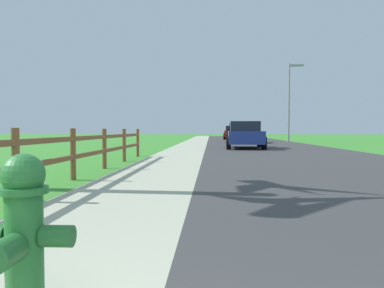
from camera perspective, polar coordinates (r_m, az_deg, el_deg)
ground_plane at (r=25.11m, az=2.19°, el=-0.12°), size 120.00×120.00×0.00m
road_asphalt at (r=27.29m, az=9.61°, el=0.04°), size 7.00×66.00×0.01m
curb_concrete at (r=27.30m, az=-4.07°, el=0.07°), size 6.00×66.00×0.01m
grass_verge at (r=27.52m, az=-7.17°, el=0.08°), size 5.00×66.00×0.00m
fire_hydrant at (r=2.32m, az=-23.94°, el=-11.67°), size 0.54×0.45×0.86m
rail_fence at (r=7.77m, az=-17.33°, el=-0.89°), size 0.11×13.21×1.01m
parked_suv_blue at (r=20.65m, az=7.89°, el=1.34°), size 2.10×4.55×1.43m
parked_car_black at (r=29.43m, az=7.27°, el=1.71°), size 2.35×5.03×1.48m
parked_car_red at (r=39.85m, az=6.26°, el=1.73°), size 2.29×5.01×1.39m
street_lamp at (r=30.80m, az=14.45°, el=7.02°), size 1.17×0.20×6.11m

